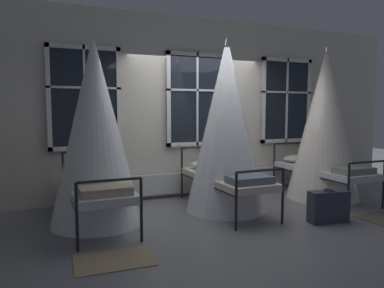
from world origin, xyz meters
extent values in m
plane|color=slate|center=(0.00, 0.00, 0.00)|extent=(20.19, 20.19, 0.00)
cube|color=beige|center=(0.00, 1.19, 1.61)|extent=(8.90, 0.10, 3.22)
cube|color=black|center=(-1.96, 1.08, 1.75)|extent=(1.16, 0.02, 1.68)
cube|color=silver|center=(-1.96, 1.08, 0.94)|extent=(1.16, 0.06, 0.07)
cube|color=silver|center=(-1.96, 1.08, 2.55)|extent=(1.16, 0.06, 0.07)
cube|color=silver|center=(-2.51, 1.08, 1.75)|extent=(0.07, 0.06, 1.68)
cube|color=silver|center=(-1.42, 1.08, 1.75)|extent=(0.07, 0.06, 1.68)
cube|color=silver|center=(-1.96, 1.08, 1.75)|extent=(0.04, 0.06, 1.68)
cube|color=silver|center=(-1.96, 1.08, 1.92)|extent=(1.16, 0.06, 0.04)
cube|color=black|center=(0.00, 1.08, 1.75)|extent=(1.16, 0.02, 1.68)
cube|color=silver|center=(0.00, 1.08, 0.94)|extent=(1.16, 0.06, 0.07)
cube|color=silver|center=(0.00, 1.08, 2.55)|extent=(1.16, 0.06, 0.07)
cube|color=silver|center=(-0.55, 1.08, 1.75)|extent=(0.07, 0.06, 1.68)
cube|color=silver|center=(0.55, 1.08, 1.75)|extent=(0.07, 0.06, 1.68)
cube|color=silver|center=(0.00, 1.08, 1.75)|extent=(0.04, 0.06, 1.68)
cube|color=silver|center=(0.00, 1.08, 1.92)|extent=(1.16, 0.06, 0.04)
cube|color=black|center=(1.96, 1.08, 1.75)|extent=(1.16, 0.02, 1.68)
cube|color=silver|center=(1.96, 1.08, 0.94)|extent=(1.16, 0.06, 0.07)
cube|color=silver|center=(1.96, 1.08, 2.55)|extent=(1.16, 0.06, 0.07)
cube|color=silver|center=(1.42, 1.08, 1.75)|extent=(0.07, 0.06, 1.68)
cube|color=silver|center=(2.51, 1.08, 1.75)|extent=(0.07, 0.06, 1.68)
cube|color=silver|center=(1.96, 1.08, 1.75)|extent=(0.04, 0.06, 1.68)
cube|color=silver|center=(1.96, 1.08, 1.92)|extent=(1.16, 0.06, 0.04)
cube|color=silver|center=(0.00, 1.06, 0.25)|extent=(4.52, 0.10, 0.36)
cylinder|color=black|center=(-2.33, 0.97, 0.45)|extent=(0.04, 0.04, 0.90)
cylinder|color=black|center=(-1.60, 0.99, 0.45)|extent=(0.04, 0.04, 0.90)
cylinder|color=black|center=(-2.28, -0.94, 0.38)|extent=(0.04, 0.04, 0.77)
cylinder|color=black|center=(-1.56, -0.92, 0.38)|extent=(0.04, 0.04, 0.77)
cylinder|color=black|center=(-2.31, 0.01, 0.44)|extent=(0.08, 1.91, 0.03)
cylinder|color=black|center=(-1.58, 0.03, 0.44)|extent=(0.08, 1.91, 0.03)
cylinder|color=black|center=(-1.97, 0.98, 0.90)|extent=(0.73, 0.05, 0.03)
cylinder|color=black|center=(-1.92, -0.93, 0.77)|extent=(0.73, 0.05, 0.03)
cube|color=silver|center=(-1.94, 0.02, 0.50)|extent=(0.80, 1.95, 0.10)
ellipsoid|color=silver|center=(-1.96, 0.74, 0.62)|extent=(0.57, 0.41, 0.14)
cube|color=tan|center=(-1.93, -0.67, 0.60)|extent=(0.61, 0.38, 0.10)
cone|color=white|center=(-1.94, 0.02, 1.28)|extent=(1.25, 1.25, 2.56)
cylinder|color=black|center=(-0.36, 0.91, 0.45)|extent=(0.04, 0.04, 0.90)
cylinder|color=black|center=(0.37, 0.92, 0.45)|extent=(0.04, 0.04, 0.90)
cylinder|color=black|center=(-0.33, -1.00, 0.38)|extent=(0.04, 0.04, 0.77)
cylinder|color=black|center=(0.40, -0.99, 0.38)|extent=(0.04, 0.04, 0.77)
cylinder|color=black|center=(-0.34, -0.04, 0.44)|extent=(0.06, 1.91, 0.03)
cylinder|color=black|center=(0.38, -0.03, 0.44)|extent=(0.06, 1.91, 0.03)
cylinder|color=black|center=(0.00, 0.92, 0.90)|extent=(0.73, 0.04, 0.03)
cylinder|color=black|center=(0.03, -0.99, 0.77)|extent=(0.73, 0.04, 0.03)
cube|color=beige|center=(0.02, -0.04, 0.50)|extent=(0.78, 1.94, 0.10)
ellipsoid|color=silver|center=(0.01, 0.68, 0.62)|extent=(0.57, 0.41, 0.14)
cube|color=slate|center=(0.03, -0.73, 0.60)|extent=(0.61, 0.37, 0.10)
cone|color=white|center=(0.02, -0.04, 1.34)|extent=(1.25, 1.25, 2.67)
cylinder|color=black|center=(1.62, 0.97, 0.45)|extent=(0.04, 0.04, 0.90)
cylinder|color=black|center=(2.34, 0.97, 0.45)|extent=(0.04, 0.04, 0.90)
cylinder|color=black|center=(1.61, -0.94, 0.38)|extent=(0.04, 0.04, 0.77)
cylinder|color=black|center=(2.34, -0.94, 0.38)|extent=(0.04, 0.04, 0.77)
cylinder|color=black|center=(1.61, 0.01, 0.44)|extent=(0.04, 1.91, 0.03)
cylinder|color=black|center=(2.34, 0.01, 0.44)|extent=(0.04, 1.91, 0.03)
cylinder|color=black|center=(1.98, 0.97, 0.90)|extent=(0.73, 0.03, 0.03)
cylinder|color=black|center=(1.98, -0.94, 0.77)|extent=(0.73, 0.03, 0.03)
cube|color=silver|center=(1.98, 0.01, 0.50)|extent=(0.75, 1.93, 0.10)
ellipsoid|color=beige|center=(1.98, 0.73, 0.62)|extent=(0.57, 0.40, 0.14)
cube|color=slate|center=(1.98, -0.68, 0.60)|extent=(0.61, 0.36, 0.10)
cone|color=silver|center=(1.98, 0.01, 1.32)|extent=(1.25, 1.25, 2.64)
cube|color=#8E7A5B|center=(-1.96, -1.35, 0.01)|extent=(0.81, 0.58, 0.01)
cube|color=#2D3342|center=(1.04, -1.16, 0.22)|extent=(0.58, 0.27, 0.44)
cube|color=tan|center=(1.05, -1.06, 0.22)|extent=(0.50, 0.08, 0.03)
torus|color=#2D3342|center=(1.04, -1.16, 0.46)|extent=(0.16, 0.16, 0.02)
camera|label=1|loc=(-2.58, -5.01, 1.55)|focal=33.94mm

